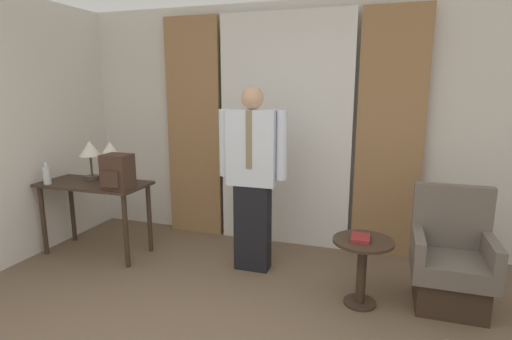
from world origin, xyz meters
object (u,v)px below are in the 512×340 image
(desk, at_px, (95,194))
(backpack, at_px, (117,172))
(bottle_near_edge, at_px, (47,175))
(person, at_px, (253,174))
(side_table, at_px, (362,261))
(book, at_px, (361,238))
(table_lamp_right, at_px, (110,152))
(table_lamp_left, at_px, (90,151))
(armchair, at_px, (451,265))

(desk, distance_m, backpack, 0.53)
(desk, relative_size, backpack, 3.33)
(bottle_near_edge, bearing_deg, person, 9.32)
(side_table, xyz_separation_m, book, (-0.02, -0.01, 0.20))
(table_lamp_right, bearing_deg, person, 0.57)
(bottle_near_edge, height_order, side_table, bottle_near_edge)
(bottle_near_edge, relative_size, book, 1.17)
(table_lamp_left, distance_m, book, 2.98)
(backpack, bearing_deg, armchair, 2.46)
(table_lamp_left, xyz_separation_m, armchair, (3.63, -0.14, -0.75))
(table_lamp_right, distance_m, bottle_near_edge, 0.68)
(table_lamp_left, height_order, table_lamp_right, same)
(table_lamp_right, distance_m, backpack, 0.42)
(desk, distance_m, side_table, 2.82)
(book, bearing_deg, armchair, 17.18)
(desk, bearing_deg, side_table, -4.50)
(armchair, bearing_deg, book, -162.82)
(person, xyz_separation_m, side_table, (1.07, -0.37, -0.59))
(desk, relative_size, bottle_near_edge, 4.97)
(table_lamp_right, relative_size, bottle_near_edge, 1.84)
(side_table, bearing_deg, person, 160.77)
(table_lamp_left, distance_m, backpack, 0.63)
(desk, distance_m, bottle_near_edge, 0.51)
(backpack, height_order, book, backpack)
(bottle_near_edge, distance_m, backpack, 0.83)
(table_lamp_left, distance_m, person, 1.87)
(desk, xyz_separation_m, table_lamp_left, (-0.13, 0.14, 0.44))
(backpack, xyz_separation_m, side_table, (2.39, -0.08, -0.58))
(person, bearing_deg, table_lamp_left, -179.51)
(table_lamp_right, xyz_separation_m, bottle_near_edge, (-0.55, -0.34, -0.22))
(person, bearing_deg, side_table, -19.23)
(side_table, bearing_deg, desk, 175.50)
(bottle_near_edge, height_order, person, person)
(desk, height_order, armchair, armchair)
(table_lamp_left, relative_size, backpack, 1.23)
(desk, relative_size, armchair, 1.18)
(desk, height_order, side_table, desk)
(table_lamp_right, bearing_deg, desk, -133.74)
(table_lamp_right, distance_m, book, 2.72)
(table_lamp_left, xyz_separation_m, side_table, (2.93, -0.36, -0.72))
(desk, bearing_deg, backpack, -18.36)
(bottle_near_edge, bearing_deg, backpack, 4.28)
(desk, bearing_deg, table_lamp_left, 133.74)
(desk, relative_size, table_lamp_left, 2.70)
(bottle_near_edge, bearing_deg, side_table, -0.38)
(table_lamp_left, relative_size, person, 0.24)
(table_lamp_right, relative_size, backpack, 1.23)
(person, bearing_deg, table_lamp_right, -179.43)
(desk, xyz_separation_m, armchair, (3.50, -0.01, -0.31))
(book, bearing_deg, desk, 175.33)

